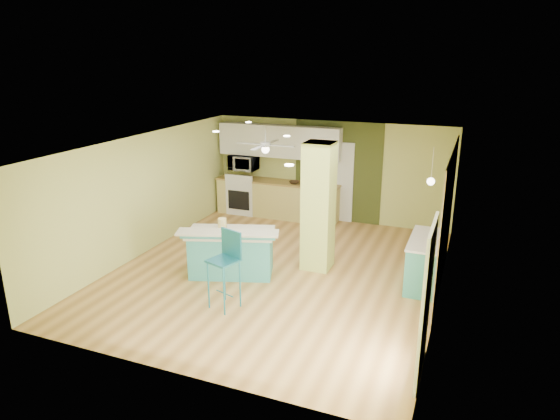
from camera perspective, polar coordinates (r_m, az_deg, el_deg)
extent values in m
cube|color=#A27038|center=(9.79, -0.30, -7.06)|extent=(6.00, 7.00, 0.01)
cube|color=white|center=(9.04, -0.32, 7.57)|extent=(6.00, 7.00, 0.01)
cube|color=#C2C86B|center=(12.54, 5.74, 4.44)|extent=(6.00, 0.01, 2.50)
cube|color=#C2C86B|center=(6.46, -12.25, -8.76)|extent=(6.00, 0.01, 2.50)
cube|color=#C2C86B|center=(10.79, -15.27, 1.75)|extent=(0.01, 7.00, 2.50)
cube|color=#C2C86B|center=(8.72, 18.32, -2.24)|extent=(0.01, 7.00, 2.50)
cube|color=#957655|center=(9.29, 18.49, -1.06)|extent=(0.02, 3.40, 2.50)
cube|color=#3E471C|center=(12.47, 6.61, 4.34)|extent=(2.20, 0.02, 2.50)
cube|color=silver|center=(12.51, 6.53, 3.20)|extent=(0.82, 0.05, 2.00)
cube|color=white|center=(6.68, 16.36, -10.09)|extent=(0.04, 1.08, 2.10)
cube|color=#BBCD5F|center=(9.58, 4.42, 0.37)|extent=(0.55, 0.55, 2.50)
cube|color=#CDBD6B|center=(12.88, -0.31, 1.20)|extent=(3.20, 0.60, 0.90)
cube|color=olive|center=(12.75, -0.31, 3.22)|extent=(3.25, 0.63, 0.04)
cube|color=white|center=(13.25, -4.12, 1.62)|extent=(0.76, 0.64, 0.90)
cube|color=black|center=(12.97, -4.75, 1.12)|extent=(0.59, 0.02, 0.50)
cube|color=white|center=(12.85, -4.75, 3.60)|extent=(0.76, 0.06, 0.18)
cube|color=white|center=(12.65, -0.11, 7.88)|extent=(3.20, 0.34, 0.80)
imported|color=white|center=(13.03, -4.20, 5.43)|extent=(0.70, 0.48, 0.39)
cylinder|color=silver|center=(11.31, -1.68, 8.52)|extent=(0.03, 0.03, 0.40)
cylinder|color=silver|center=(11.35, -1.68, 7.52)|extent=(0.24, 0.24, 0.10)
sphere|color=white|center=(11.37, -1.67, 6.93)|extent=(0.18, 0.18, 0.18)
cylinder|color=white|center=(9.22, 17.02, 5.00)|extent=(0.01, 0.01, 0.62)
sphere|color=white|center=(9.29, 16.85, 3.14)|extent=(0.14, 0.14, 0.14)
cube|color=brown|center=(9.40, 18.61, 1.05)|extent=(0.03, 0.90, 0.70)
cube|color=teal|center=(9.59, -5.57, -5.01)|extent=(1.70, 1.21, 0.81)
cube|color=beige|center=(9.44, -5.65, -2.60)|extent=(1.81, 1.33, 0.05)
cube|color=teal|center=(9.08, -6.01, -2.90)|extent=(1.68, 0.67, 0.12)
cube|color=beige|center=(9.06, -6.02, -2.58)|extent=(1.87, 0.95, 0.04)
cylinder|color=teal|center=(8.38, -8.18, -8.52)|extent=(0.03, 0.03, 0.83)
cylinder|color=teal|center=(8.14, -6.42, -9.28)|extent=(0.03, 0.03, 0.83)
cylinder|color=teal|center=(8.60, -6.36, -7.72)|extent=(0.03, 0.03, 0.83)
cylinder|color=teal|center=(8.36, -4.59, -8.43)|extent=(0.03, 0.03, 0.83)
cube|color=teal|center=(8.19, -6.49, -5.77)|extent=(0.55, 0.55, 0.03)
cube|color=teal|center=(8.22, -5.57, -3.79)|extent=(0.43, 0.17, 0.46)
cube|color=teal|center=(9.47, 16.22, -5.81)|extent=(0.55, 1.33, 0.86)
cube|color=white|center=(9.31, 16.45, -3.27)|extent=(0.59, 1.39, 0.04)
imported|color=#342315|center=(12.51, 1.65, 3.18)|extent=(0.29, 0.29, 0.06)
cylinder|color=yellow|center=(9.64, -6.62, -1.48)|extent=(0.16, 0.16, 0.18)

